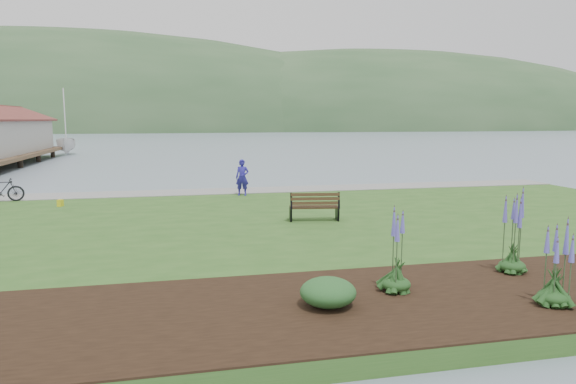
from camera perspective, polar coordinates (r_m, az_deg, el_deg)
The scene contains 14 objects.
ground at distance 19.85m, azimuth -1.48°, elevation -3.67°, with size 600.00×600.00×0.00m, color slate.
lawn at distance 17.89m, azimuth -0.27°, elevation -4.32°, with size 34.00×20.00×0.40m, color #2C551E.
shoreline_path at distance 26.49m, azimuth -4.32°, elevation 0.18°, with size 34.00×2.20×0.03m, color gray.
garden_bed at distance 11.99m, azimuth 22.53°, elevation -10.13°, with size 24.00×4.40×0.04m, color black.
far_hillside at distance 190.60m, azimuth -5.32°, elevation 6.82°, with size 580.00×80.00×38.00m, color #2F512D, non-canonical shape.
park_bench at distance 18.50m, azimuth 2.95°, elevation -1.58°, with size 1.85×0.97×1.09m.
person at distance 24.75m, azimuth -5.11°, elevation 1.97°, with size 0.74×0.51×2.05m, color #272093.
bicycle_b at distance 25.99m, azimuth -29.23°, elevation 0.20°, with size 1.81×0.52×1.09m, color black.
sailboat at distance 64.81m, azimuth -23.34°, elevation 3.84°, with size 9.14×9.30×24.08m, color silver.
pannier at distance 23.68m, azimuth -23.98°, elevation -1.12°, with size 0.17×0.27×0.29m, color yellow.
echium_0 at distance 11.32m, azimuth 27.62°, elevation -7.50°, with size 0.62×0.62×1.76m.
echium_1 at distance 13.22m, azimuth 23.82°, elevation -4.16°, with size 0.62×0.62×2.22m.
echium_4 at distance 11.06m, azimuth 12.01°, elevation -6.72°, with size 0.62×0.62×2.14m.
shrub_0 at distance 10.17m, azimuth 4.47°, elevation -11.03°, with size 1.10×1.10×0.55m, color #1E4C21.
Camera 1 is at (-3.68, -19.08, 4.04)m, focal length 32.00 mm.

